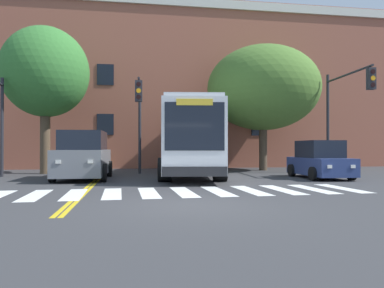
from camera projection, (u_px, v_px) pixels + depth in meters
The scene contains 12 objects.
ground_plane at pixel (191, 205), 9.27m from camera, with size 120.00×120.00×0.00m, color #38383A.
crosswalk at pixel (184, 192), 12.02m from camera, with size 11.89×3.26×0.01m.
lane_line_yellow_inner at pixel (108, 169), 25.33m from camera, with size 0.12×36.00×0.01m, color gold.
lane_line_yellow_outer at pixel (110, 168), 25.35m from camera, with size 0.12×36.00×0.01m, color gold.
city_bus at pixel (190, 139), 19.11m from camera, with size 3.83×11.21×3.49m.
car_grey_near_lane at pixel (84, 156), 16.95m from camera, with size 2.37×4.87×2.17m.
car_navy_far_lane at pixel (320, 161), 17.41m from camera, with size 2.08×3.89×1.75m.
traffic_light_near_corner at pixel (344, 102), 19.47m from camera, with size 0.49×4.49×5.58m.
traffic_light_overhead at pixel (139, 109), 19.24m from camera, with size 0.37×3.21×5.10m.
street_tree_curbside_large at pixel (263, 88), 23.49m from camera, with size 7.50×7.75×7.81m.
street_tree_curbside_small at pixel (45, 73), 20.40m from camera, with size 5.73×5.91×8.01m.
building_facade at pixel (177, 91), 29.97m from camera, with size 40.15×8.48×11.91m.
Camera 1 is at (-1.45, -9.17, 1.44)m, focal length 35.00 mm.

